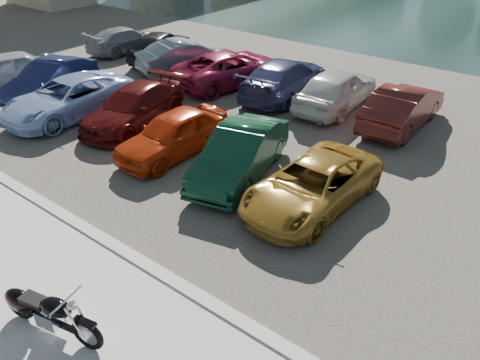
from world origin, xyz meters
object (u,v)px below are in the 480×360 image
Objects in this scene: motorcycle at (42,310)px; car_1 at (50,79)px; car_2 at (69,98)px; car_0 at (2,71)px.

motorcycle is 12.76m from car_1.
motorcycle is 0.53× the size of car_1.
motorcycle is 0.46× the size of car_2.
motorcycle is at bearing -48.97° from car_1.
car_0 is 4.85m from car_2.
car_2 is (-8.29, 6.39, 0.17)m from motorcycle.
car_1 is (-10.58, 7.14, 0.19)m from motorcycle.
car_0 is at bearing 179.21° from car_1.
motorcycle is 10.46m from car_2.
car_1 is (2.55, 0.64, -0.01)m from car_0.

